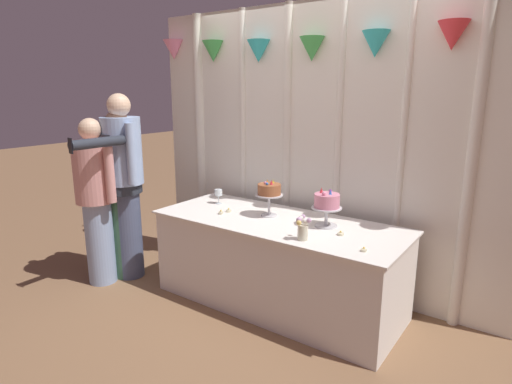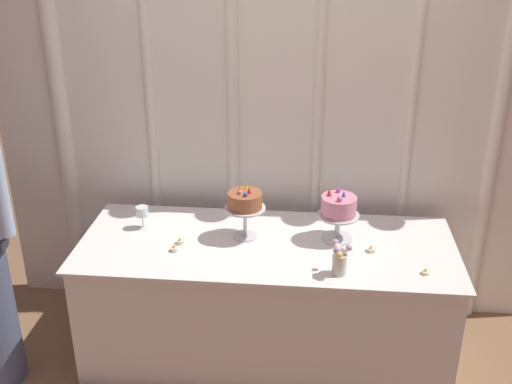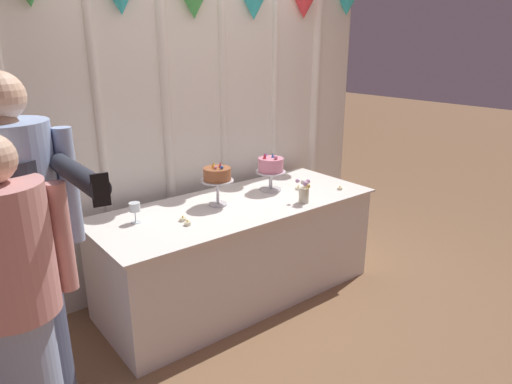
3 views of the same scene
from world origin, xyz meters
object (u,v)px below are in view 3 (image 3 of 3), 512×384
Objects in this scene: guest_girl_blue_dress at (21,268)px; guest_man_dark_suit at (26,248)px; cake_display_nearright at (271,167)px; wine_glass at (135,208)px; tealight_near_left at (183,219)px; tealight_far_right at (340,188)px; guest_man_pink_jacket at (16,301)px; cake_display_nearleft at (217,176)px; cake_table at (238,250)px; flower_vase at (304,191)px; tealight_near_right at (298,188)px; tealight_far_left at (188,223)px.

guest_man_dark_suit is at bearing 19.24° from guest_girl_blue_dress.
cake_display_nearright reaches higher than wine_glass.
tealight_near_left is at bearing 17.56° from guest_man_dark_suit.
tealight_far_right is 2.33m from guest_man_dark_suit.
guest_man_dark_suit is at bearing 65.58° from guest_man_pink_jacket.
cake_display_nearleft reaches higher than cake_display_nearright.
cake_display_nearright is (0.39, 0.09, 0.56)m from cake_table.
wine_glass is at bearing 178.62° from cake_display_nearright.
tealight_far_right is (1.57, -0.36, -0.09)m from wine_glass.
cake_display_nearleft is at bearing 17.56° from guest_girl_blue_dress.
cake_table is 0.67m from flower_vase.
wine_glass is at bearing 147.18° from tealight_near_left.
guest_man_pink_jacket is at bearing -165.28° from tealight_near_right.
tealight_far_right is (0.44, -0.33, -0.18)m from cake_display_nearright.
tealight_far_left is at bearing -165.88° from cake_display_nearright.
cake_display_nearleft is at bearing 146.12° from flower_vase.
guest_man_pink_jacket is (-1.98, -0.32, 0.00)m from flower_vase.
guest_man_dark_suit is at bearing -162.48° from cake_display_nearleft.
cake_display_nearright is 1.97m from guest_girl_blue_dress.
guest_girl_blue_dress reaches higher than guest_man_pink_jacket.
guest_girl_blue_dress reaches higher than cake_table.
guest_girl_blue_dress is 1.04× the size of guest_man_pink_jacket.
wine_glass is at bearing 133.83° from tealight_far_left.
guest_girl_blue_dress is (-1.04, -0.33, 0.12)m from tealight_near_left.
guest_man_dark_suit is (-0.98, -0.23, 0.20)m from tealight_far_left.
tealight_far_left is 1.05× the size of tealight_far_right.
cake_display_nearright is at bearing 8.97° from tealight_near_left.
guest_girl_blue_dress reaches higher than cake_display_nearleft.
guest_man_pink_jacket is (-1.59, -0.60, 0.46)m from cake_table.
tealight_near_left is 1.05m from tealight_near_right.
tealight_near_right is at bearing 5.18° from tealight_far_left.
guest_man_dark_suit is at bearing -147.11° from wine_glass.
cake_display_nearright is 2.10m from guest_man_pink_jacket.
flower_vase reaches higher than tealight_far_left.
flower_vase is at bearing -174.22° from tealight_far_right.
guest_man_dark_suit reaches higher than tealight_far_left.
tealight_near_right is at bearing 9.06° from guest_man_dark_suit.
cake_table is 1.64m from guest_girl_blue_dress.
tealight_near_right is at bearing 54.11° from flower_vase.
cake_display_nearleft reaches higher than cake_table.
cake_display_nearright reaches higher than tealight_near_left.
cake_table is 46.21× the size of tealight_near_left.
tealight_far_right is (1.33, -0.11, -0.00)m from tealight_far_left.
cake_table is 0.60m from cake_display_nearleft.
guest_girl_blue_dress is (-2.09, -0.34, 0.12)m from tealight_near_right.
tealight_near_right is (1.31, -0.15, -0.09)m from wine_glass.
flower_vase is 1.91m from guest_girl_blue_dress.
tealight_near_left is (-0.87, -0.14, -0.18)m from cake_display_nearright.
cake_display_nearright reaches higher than tealight_near_right.
cake_table is at bearing 13.80° from guest_man_dark_suit.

